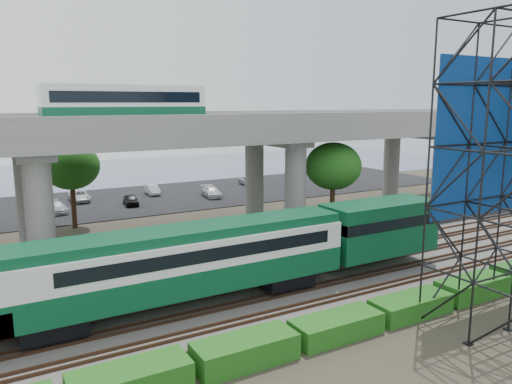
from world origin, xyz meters
TOP-DOWN VIEW (x-y plane):
  - ground at (0.00, 0.00)m, footprint 140.00×140.00m
  - ballast_bed at (0.00, 2.00)m, footprint 90.00×12.00m
  - service_road at (0.00, 10.50)m, footprint 90.00×5.00m
  - parking_lot at (0.00, 34.00)m, footprint 90.00×18.00m
  - harbor_water at (0.00, 56.00)m, footprint 140.00×40.00m
  - rail_tracks at (0.00, 2.00)m, footprint 90.00×9.52m
  - commuter_train at (-2.28, 2.00)m, footprint 29.30×3.06m
  - overpass at (-0.23, 16.00)m, footprint 80.00×12.00m
  - hedge_strip at (1.01, -4.30)m, footprint 34.60×1.80m
  - trees at (-4.67, 16.17)m, footprint 40.94×16.94m
  - suv at (-10.28, 11.41)m, footprint 5.26×3.06m
  - parked_cars at (0.93, 33.59)m, footprint 37.29×9.41m

SIDE VIEW (x-z plane):
  - ground at x=0.00m, z-range 0.00..0.00m
  - harbor_water at x=0.00m, z-range 0.00..0.03m
  - service_road at x=0.00m, z-range 0.00..0.08m
  - parking_lot at x=0.00m, z-range 0.00..0.08m
  - ballast_bed at x=0.00m, z-range 0.00..0.20m
  - rail_tracks at x=0.00m, z-range 0.20..0.36m
  - hedge_strip at x=1.01m, z-range -0.04..1.16m
  - parked_cars at x=0.93m, z-range 0.06..1.27m
  - suv at x=-10.28m, z-range 0.08..1.46m
  - commuter_train at x=-2.28m, z-range 0.73..5.03m
  - trees at x=-4.67m, z-range 1.73..9.42m
  - overpass at x=-0.23m, z-range 2.01..14.41m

